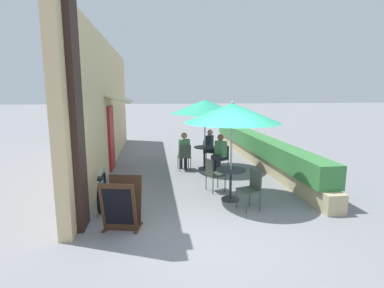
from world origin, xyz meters
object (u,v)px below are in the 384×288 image
(cafe_chair_near_right, at_px, (213,172))
(seated_patron_mid_right, at_px, (220,152))
(menu_board, at_px, (122,204))
(bicycle_leaning, at_px, (102,190))
(coffee_cup_near, at_px, (231,166))
(patio_table_mid, at_px, (205,154))
(cafe_chair_near_left, at_px, (251,187))
(cafe_chair_mid_back, at_px, (208,150))
(patio_table_near, at_px, (231,179))
(patio_umbrella_near, at_px, (232,113))
(seated_patron_mid_left, at_px, (184,149))
(cafe_chair_mid_right, at_px, (222,157))
(seated_patron_mid_back, at_px, (211,145))
(patio_umbrella_mid, at_px, (205,107))
(cafe_chair_mid_left, at_px, (185,155))

(cafe_chair_near_right, bearing_deg, seated_patron_mid_right, 143.43)
(seated_patron_mid_right, bearing_deg, menu_board, 108.49)
(bicycle_leaning, bearing_deg, seated_patron_mid_right, 31.22)
(coffee_cup_near, bearing_deg, seated_patron_mid_right, 84.44)
(cafe_chair_near_right, xyz_separation_m, patio_table_mid, (0.19, 2.32, 0.01))
(seated_patron_mid_right, height_order, bicycle_leaning, seated_patron_mid_right)
(patio_table_mid, bearing_deg, seated_patron_mid_right, -58.18)
(cafe_chair_near_right, relative_size, bicycle_leaning, 0.52)
(cafe_chair_near_left, relative_size, cafe_chair_mid_back, 1.00)
(patio_table_near, distance_m, patio_table_mid, 2.96)
(cafe_chair_near_right, relative_size, cafe_chair_mid_back, 1.00)
(patio_umbrella_near, relative_size, cafe_chair_near_right, 2.71)
(coffee_cup_near, relative_size, seated_patron_mid_left, 0.07)
(cafe_chair_near_right, bearing_deg, patio_table_near, 6.25)
(seated_patron_mid_right, distance_m, bicycle_leaning, 3.99)
(cafe_chair_near_left, relative_size, seated_patron_mid_right, 0.70)
(cafe_chair_mid_right, height_order, seated_patron_mid_back, seated_patron_mid_back)
(patio_umbrella_near, xyz_separation_m, cafe_chair_near_right, (-0.30, 0.64, -1.57))
(patio_umbrella_near, relative_size, menu_board, 2.43)
(cafe_chair_near_left, bearing_deg, seated_patron_mid_left, -1.55)
(cafe_chair_near_left, relative_size, seated_patron_mid_back, 0.70)
(patio_table_near, bearing_deg, coffee_cup_near, 70.59)
(bicycle_leaning, relative_size, menu_board, 1.72)
(cafe_chair_near_right, relative_size, patio_umbrella_mid, 0.37)
(cafe_chair_mid_right, bearing_deg, menu_board, 108.04)
(cafe_chair_mid_right, distance_m, bicycle_leaning, 4.09)
(cafe_chair_mid_right, bearing_deg, patio_umbrella_near, 137.09)
(menu_board, bearing_deg, seated_patron_mid_back, 72.96)
(patio_table_near, xyz_separation_m, bicycle_leaning, (-3.00, 0.07, -0.19))
(patio_umbrella_near, distance_m, seated_patron_mid_left, 3.35)
(coffee_cup_near, bearing_deg, menu_board, -151.71)
(menu_board, bearing_deg, patio_umbrella_near, 38.48)
(seated_patron_mid_right, bearing_deg, patio_umbrella_near, 139.07)
(patio_umbrella_near, bearing_deg, cafe_chair_near_right, 115.01)
(patio_umbrella_mid, bearing_deg, patio_table_near, -87.85)
(cafe_chair_near_left, height_order, cafe_chair_mid_back, same)
(patio_umbrella_mid, bearing_deg, patio_umbrella_near, -87.85)
(cafe_chair_mid_left, xyz_separation_m, cafe_chair_mid_back, (0.92, 0.80, 0.00))
(patio_table_mid, distance_m, menu_board, 4.77)
(coffee_cup_near, bearing_deg, cafe_chair_mid_right, 82.35)
(cafe_chair_near_left, xyz_separation_m, seated_patron_mid_left, (-1.11, 3.57, 0.17))
(cafe_chair_mid_left, bearing_deg, cafe_chair_mid_back, 36.25)
(seated_patron_mid_left, height_order, cafe_chair_mid_back, seated_patron_mid_left)
(seated_patron_mid_right, xyz_separation_m, cafe_chair_mid_back, (-0.14, 1.26, -0.17))
(patio_umbrella_mid, relative_size, cafe_chair_mid_back, 2.71)
(patio_table_mid, xyz_separation_m, cafe_chair_mid_right, (0.46, -0.53, -0.01))
(cafe_chair_near_left, distance_m, cafe_chair_near_right, 1.41)
(cafe_chair_mid_right, relative_size, bicycle_leaning, 0.52)
(cafe_chair_near_right, bearing_deg, menu_board, -67.66)
(patio_table_near, relative_size, seated_patron_mid_left, 0.60)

